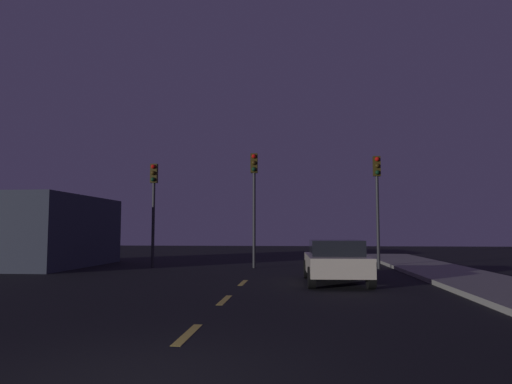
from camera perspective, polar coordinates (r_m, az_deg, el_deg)
name	(u,v)px	position (r m, az deg, el deg)	size (l,w,h in m)	color
ground_plane	(228,297)	(12.33, -3.41, -12.63)	(80.00, 80.00, 0.00)	black
lane_stripe_second	(188,334)	(8.07, -8.31, -16.79)	(0.16, 1.60, 0.01)	#EACC4C
lane_stripe_third	(225,300)	(11.74, -3.86, -13.01)	(0.16, 1.60, 0.01)	#EACC4C
lane_stripe_fourth	(243,283)	(15.47, -1.60, -11.01)	(0.16, 1.60, 0.01)	#EACC4C
traffic_signal_left	(154,194)	(22.45, -12.39, -0.28)	(0.32, 0.38, 4.84)	#2D2D30
traffic_signal_center	(254,188)	(21.52, -0.24, 0.52)	(0.32, 0.38, 5.26)	#2D2D30
traffic_signal_right	(377,190)	(21.70, 14.57, 0.27)	(0.32, 0.38, 5.05)	#2D2D30
car_stopped_ahead	(336,261)	(15.51, 9.69, -8.27)	(2.05, 4.17, 1.39)	beige
storefront_left	(44,231)	(24.56, -24.46, -4.39)	(4.62, 7.55, 3.32)	#333847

